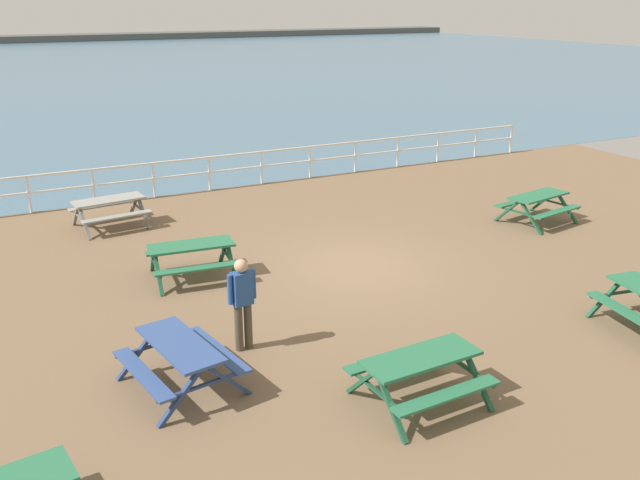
# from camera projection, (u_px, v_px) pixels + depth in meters

# --- Properties ---
(ground_plane) EXTENTS (30.00, 24.00, 0.20)m
(ground_plane) POSITION_uv_depth(u_px,v_px,m) (356.00, 270.00, 15.44)
(ground_plane) COLOR brown
(sea_band) EXTENTS (142.00, 90.00, 0.01)m
(sea_band) POSITION_uv_depth(u_px,v_px,m) (58.00, 68.00, 59.67)
(sea_band) COLOR #476B84
(sea_band) RESTS_ON ground
(distant_shoreline) EXTENTS (142.00, 6.00, 1.80)m
(distant_shoreline) POSITION_uv_depth(u_px,v_px,m) (18.00, 42.00, 95.75)
(distant_shoreline) COLOR #4C4C47
(distant_shoreline) RESTS_ON ground
(seaward_railing) EXTENTS (23.07, 0.07, 1.08)m
(seaward_railing) POSITION_uv_depth(u_px,v_px,m) (236.00, 164.00, 21.66)
(seaward_railing) COLOR white
(seaward_railing) RESTS_ON ground
(picnic_table_near_right) EXTENTS (2.03, 1.80, 0.80)m
(picnic_table_near_right) POSITION_uv_depth(u_px,v_px,m) (538.00, 202.00, 18.24)
(picnic_table_near_right) COLOR #286B47
(picnic_table_near_right) RESTS_ON ground
(picnic_table_mid_centre) EXTENTS (1.94, 1.70, 0.80)m
(picnic_table_mid_centre) POSITION_uv_depth(u_px,v_px,m) (192.00, 253.00, 14.56)
(picnic_table_mid_centre) COLOR #286B47
(picnic_table_mid_centre) RESTS_ON ground
(picnic_table_far_right) EXTENTS (1.97, 1.73, 0.80)m
(picnic_table_far_right) POSITION_uv_depth(u_px,v_px,m) (109.00, 206.00, 17.85)
(picnic_table_far_right) COLOR gray
(picnic_table_far_right) RESTS_ON ground
(picnic_table_seaward) EXTENTS (1.86, 1.61, 0.80)m
(picnic_table_seaward) POSITION_uv_depth(u_px,v_px,m) (421.00, 367.00, 10.02)
(picnic_table_seaward) COLOR #286B47
(picnic_table_seaward) RESTS_ON ground
(picnic_table_corner) EXTENTS (1.79, 2.02, 0.80)m
(picnic_table_corner) POSITION_uv_depth(u_px,v_px,m) (180.00, 354.00, 10.41)
(picnic_table_corner) COLOR #334C84
(picnic_table_corner) RESTS_ON ground
(visitor) EXTENTS (0.53, 0.26, 1.66)m
(visitor) POSITION_uv_depth(u_px,v_px,m) (242.00, 299.00, 11.45)
(visitor) COLOR #4C4233
(visitor) RESTS_ON ground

